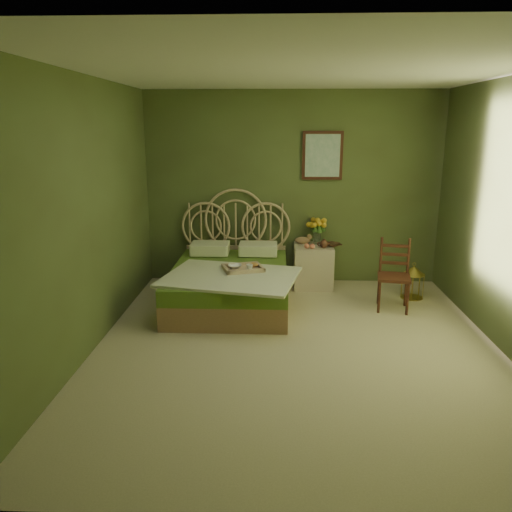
{
  "coord_description": "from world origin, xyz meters",
  "views": [
    {
      "loc": [
        -0.22,
        -4.58,
        2.14
      ],
      "look_at": [
        -0.45,
        1.0,
        0.67
      ],
      "focal_mm": 35.0,
      "sensor_mm": 36.0,
      "label": 1
    }
  ],
  "objects_px": {
    "chair": "(393,270)",
    "birdcage": "(413,282)",
    "bed": "(231,280)",
    "nightstand": "(314,261)"
  },
  "relations": [
    {
      "from": "bed",
      "to": "nightstand",
      "type": "xyz_separation_m",
      "value": [
        1.07,
        0.71,
        0.07
      ]
    },
    {
      "from": "bed",
      "to": "nightstand",
      "type": "bearing_deg",
      "value": 33.37
    },
    {
      "from": "bed",
      "to": "birdcage",
      "type": "distance_m",
      "value": 2.32
    },
    {
      "from": "bed",
      "to": "nightstand",
      "type": "height_order",
      "value": "bed"
    },
    {
      "from": "birdcage",
      "to": "nightstand",
      "type": "bearing_deg",
      "value": 160.13
    },
    {
      "from": "bed",
      "to": "chair",
      "type": "xyz_separation_m",
      "value": [
        1.96,
        -0.1,
        0.18
      ]
    },
    {
      "from": "chair",
      "to": "birdcage",
      "type": "height_order",
      "value": "chair"
    },
    {
      "from": "nightstand",
      "to": "birdcage",
      "type": "distance_m",
      "value": 1.32
    },
    {
      "from": "chair",
      "to": "birdcage",
      "type": "relative_size",
      "value": 2.0
    },
    {
      "from": "nightstand",
      "to": "birdcage",
      "type": "bearing_deg",
      "value": -19.87
    }
  ]
}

